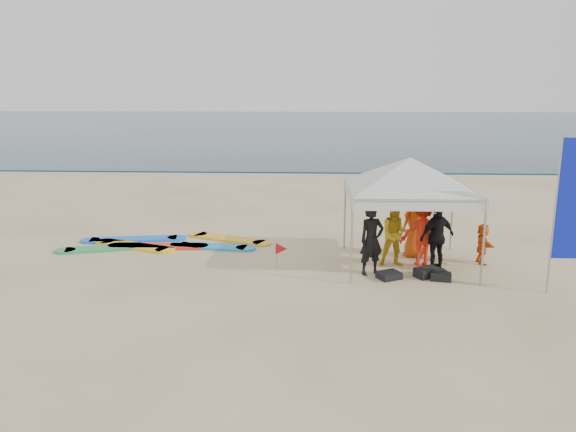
# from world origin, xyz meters

# --- Properties ---
(ground) EXTENTS (120.00, 120.00, 0.00)m
(ground) POSITION_xyz_m (0.00, 0.00, 0.00)
(ground) COLOR beige
(ground) RESTS_ON ground
(ocean) EXTENTS (160.00, 84.00, 0.08)m
(ocean) POSITION_xyz_m (0.00, 60.00, 0.04)
(ocean) COLOR #0C2633
(ocean) RESTS_ON ground
(shoreline_foam) EXTENTS (160.00, 1.20, 0.01)m
(shoreline_foam) POSITION_xyz_m (0.00, 18.20, 0.00)
(shoreline_foam) COLOR silver
(shoreline_foam) RESTS_ON ground
(person_black_a) EXTENTS (0.71, 0.61, 1.66)m
(person_black_a) POSITION_xyz_m (1.73, 1.77, 0.83)
(person_black_a) COLOR black
(person_black_a) RESTS_ON ground
(person_yellow) EXTENTS (0.81, 0.65, 1.61)m
(person_yellow) POSITION_xyz_m (2.38, 2.43, 0.80)
(person_yellow) COLOR gold
(person_yellow) RESTS_ON ground
(person_orange_a) EXTENTS (1.10, 0.65, 1.68)m
(person_orange_a) POSITION_xyz_m (3.05, 2.54, 0.84)
(person_orange_a) COLOR red
(person_orange_a) RESTS_ON ground
(person_black_b) EXTENTS (1.05, 0.82, 1.66)m
(person_black_b) POSITION_xyz_m (3.32, 2.16, 0.83)
(person_black_b) COLOR black
(person_black_b) RESTS_ON ground
(person_orange_b) EXTENTS (1.00, 0.89, 1.73)m
(person_orange_b) POSITION_xyz_m (3.01, 3.28, 0.86)
(person_orange_b) COLOR #C54C11
(person_orange_b) RESTS_ON ground
(person_seated) EXTENTS (0.30, 0.95, 1.03)m
(person_seated) POSITION_xyz_m (4.59, 2.73, 0.51)
(person_seated) COLOR #E45D14
(person_seated) RESTS_ON ground
(canopy_tent) EXTENTS (4.08, 4.08, 3.07)m
(canopy_tent) POSITION_xyz_m (2.66, 2.51, 2.68)
(canopy_tent) COLOR #A5A5A8
(canopy_tent) RESTS_ON ground
(feather_flag) EXTENTS (0.58, 0.04, 3.42)m
(feather_flag) POSITION_xyz_m (5.64, 0.66, 2.01)
(feather_flag) COLOR #A5A5A8
(feather_flag) RESTS_ON ground
(marker_pennant) EXTENTS (0.28, 0.28, 0.64)m
(marker_pennant) POSITION_xyz_m (-0.40, 2.09, 0.49)
(marker_pennant) COLOR #A5A5A8
(marker_pennant) RESTS_ON ground
(gear_pile) EXTENTS (1.73, 0.75, 0.22)m
(gear_pile) POSITION_xyz_m (2.88, 1.51, 0.10)
(gear_pile) COLOR black
(gear_pile) RESTS_ON ground
(surfboard_spread) EXTENTS (5.40, 2.39, 0.07)m
(surfboard_spread) POSITION_xyz_m (-3.88, 4.03, 0.04)
(surfboard_spread) COLOR #258BCA
(surfboard_spread) RESTS_ON ground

